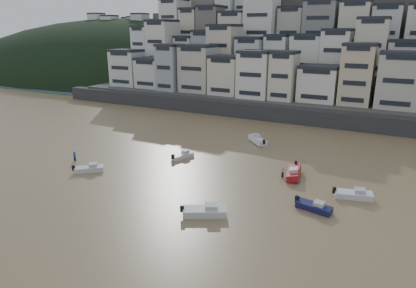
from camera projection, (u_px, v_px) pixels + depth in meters
The scene contains 14 objects.
ground at pixel (11, 267), 33.30m from camera, with size 400.00×400.00×0.00m, color #91754E.
sea_strip at pixel (121, 68), 204.70m from camera, with size 340.00×340.00×0.00m, color slate.
harbor_wall at pixel (302, 116), 83.34m from camera, with size 140.00×3.00×3.50m, color #38383A.
hillside at pixel (353, 55), 111.62m from camera, with size 141.04×66.00×50.00m.
headland at pixel (131, 71), 189.58m from camera, with size 216.00×135.00×53.33m.
boat_a at pixel (205, 210), 42.23m from camera, with size 5.42×1.77×1.48m, color silver, non-canonical shape.
boat_f at pixel (183, 155), 61.35m from camera, with size 4.32×1.41×1.18m, color silver, non-canonical shape.
boat_b at pixel (314, 206), 43.56m from camera, with size 4.62×1.51×1.26m, color #151743, non-canonical shape.
boat_j at pixel (89, 168), 55.44m from camera, with size 4.60×1.51×1.26m, color silver, non-canonical shape.
boat_d at pixel (354, 194), 46.64m from camera, with size 4.99×1.63×1.36m, color silver, non-canonical shape.
boat_h at pixel (258, 139), 69.48m from camera, with size 5.76×1.88×1.57m, color silver, non-canonical shape.
boat_e at pixel (294, 172), 53.45m from camera, with size 5.77×1.89×1.57m, color #A2141B, non-canonical shape.
person_blue at pixel (74, 156), 59.99m from camera, with size 0.44×0.44×1.74m, color blue, non-canonical shape.
person_pink at pixel (283, 171), 53.35m from camera, with size 0.44×0.44×1.74m, color #CC9094, non-canonical shape.
Camera 1 is at (28.96, -17.02, 20.48)m, focal length 32.00 mm.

